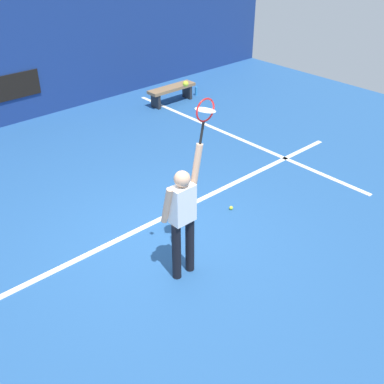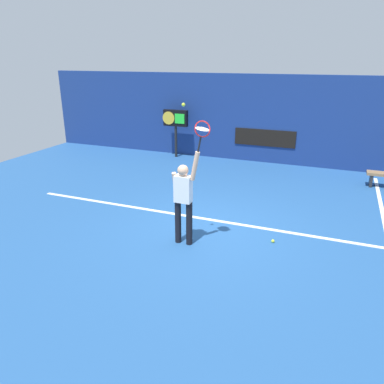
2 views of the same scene
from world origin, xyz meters
name	(u,v)px [view 2 (image 2 of 2)]	position (x,y,z in m)	size (l,w,h in m)	color
ground_plane	(208,229)	(0.00, 0.00, 0.00)	(18.00, 18.00, 0.00)	#23518C
back_wall	(267,119)	(0.00, 6.23, 1.56)	(18.00, 0.20, 3.11)	navy
sponsor_banner_center	(265,138)	(0.00, 6.11, 0.91)	(2.20, 0.03, 0.60)	black
court_baseline	(215,220)	(0.00, 0.50, 0.01)	(10.00, 0.10, 0.01)	white
court_sideline	(384,220)	(3.74, 2.00, 0.01)	(0.10, 7.00, 0.01)	white
tennis_player	(183,198)	(-0.25, -0.79, 1.01)	(0.60, 0.31, 1.99)	black
tennis_racket	(202,131)	(0.14, -0.79, 2.38)	(0.37, 0.27, 0.62)	black
tennis_ball	(183,105)	(-0.21, -0.83, 2.84)	(0.07, 0.07, 0.07)	#CCE033
scoreboard_clock	(175,120)	(-3.32, 5.65, 1.41)	(0.96, 0.20, 1.80)	black
spare_ball	(273,241)	(1.48, -0.09, 0.03)	(0.07, 0.07, 0.07)	#CCE033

